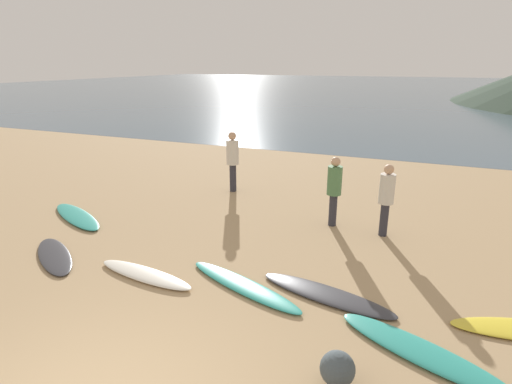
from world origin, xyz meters
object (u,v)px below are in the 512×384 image
at_px(surfboard_6, 420,351).
at_px(person_2, 334,186).
at_px(surfboard_1, 77,216).
at_px(surfboard_3, 145,274).
at_px(person_1, 233,157).
at_px(person_0, 386,194).
at_px(surfboard_5, 326,294).
at_px(beach_rock_near, 337,369).
at_px(surfboard_4, 243,285).
at_px(surfboard_2, 54,256).

bearing_deg(surfboard_6, person_2, 139.66).
bearing_deg(surfboard_1, surfboard_3, -1.67).
height_order(surfboard_1, person_1, person_1).
distance_m(surfboard_6, person_0, 4.13).
height_order(surfboard_5, beach_rock_near, beach_rock_near).
bearing_deg(surfboard_1, surfboard_6, 11.46).
relative_size(surfboard_4, person_1, 1.40).
xyz_separation_m(surfboard_1, surfboard_4, (5.24, -1.44, -0.00)).
height_order(surfboard_2, person_0, person_0).
height_order(person_2, beach_rock_near, person_2).
bearing_deg(person_1, surfboard_5, -108.87).
bearing_deg(person_1, person_2, -83.78).
relative_size(surfboard_2, beach_rock_near, 4.59).
relative_size(surfboard_1, surfboard_6, 1.03).
bearing_deg(surfboard_1, surfboard_5, 15.86).
xyz_separation_m(person_1, beach_rock_near, (4.56, -6.58, -0.85)).
xyz_separation_m(surfboard_2, surfboard_6, (6.88, -0.24, 0.01)).
bearing_deg(person_0, surfboard_2, 75.69).
relative_size(surfboard_4, beach_rock_near, 5.87).
height_order(surfboard_4, surfboard_6, surfboard_6).
bearing_deg(beach_rock_near, surfboard_2, 168.67).
xyz_separation_m(surfboard_6, beach_rock_near, (-0.93, -0.95, 0.17)).
xyz_separation_m(surfboard_5, beach_rock_near, (0.58, -1.87, 0.18)).
relative_size(surfboard_5, person_2, 1.43).
distance_m(surfboard_1, surfboard_4, 5.44).
bearing_deg(surfboard_3, surfboard_5, 17.99).
bearing_deg(person_1, surfboard_6, -104.81).
bearing_deg(person_0, surfboard_4, 102.91).
relative_size(surfboard_1, surfboard_4, 0.97).
bearing_deg(person_1, surfboard_1, 174.11).
bearing_deg(beach_rock_near, person_2, 103.24).
bearing_deg(beach_rock_near, surfboard_4, 141.02).
bearing_deg(surfboard_3, person_0, 50.77).
bearing_deg(surfboard_3, surfboard_1, 159.62).
bearing_deg(surfboard_6, surfboard_3, -161.35).
height_order(surfboard_3, person_1, person_1).
distance_m(person_0, beach_rock_near, 4.93).
bearing_deg(person_1, person_0, -79.58).
bearing_deg(person_1, surfboard_2, -163.58).
distance_m(surfboard_3, person_1, 5.48).
distance_m(surfboard_2, beach_rock_near, 6.07).
xyz_separation_m(surfboard_4, beach_rock_near, (1.97, -1.59, 0.17)).
relative_size(surfboard_2, surfboard_4, 0.78).
height_order(surfboard_2, beach_rock_near, beach_rock_near).
bearing_deg(beach_rock_near, surfboard_1, 157.20).
distance_m(person_0, person_2, 1.20).
relative_size(surfboard_5, surfboard_6, 1.01).
bearing_deg(person_2, surfboard_1, 134.57).
distance_m(surfboard_1, person_1, 4.54).
bearing_deg(surfboard_5, surfboard_1, -177.97).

